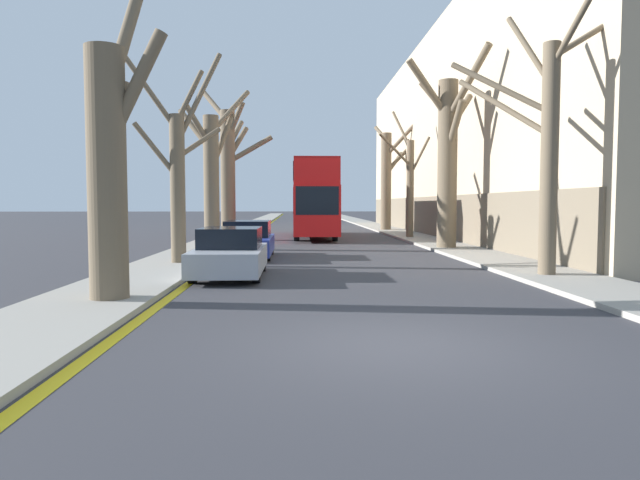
# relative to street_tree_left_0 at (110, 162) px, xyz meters

# --- Properties ---
(ground_plane) EXTENTS (300.00, 300.00, 0.00)m
(ground_plane) POSITION_rel_street_tree_left_0_xyz_m (5.21, -3.69, -2.88)
(ground_plane) COLOR #333338
(sidewalk_left) EXTENTS (2.48, 120.00, 0.12)m
(sidewalk_left) POSITION_rel_street_tree_left_0_xyz_m (-0.42, 46.31, -2.82)
(sidewalk_left) COLOR gray
(sidewalk_left) RESTS_ON ground
(sidewalk_right) EXTENTS (2.48, 120.00, 0.12)m
(sidewalk_right) POSITION_rel_street_tree_left_0_xyz_m (10.85, 46.31, -2.82)
(sidewalk_right) COLOR gray
(sidewalk_right) RESTS_ON ground
(building_facade_right) EXTENTS (10.08, 44.82, 12.88)m
(building_facade_right) POSITION_rel_street_tree_left_0_xyz_m (17.08, 25.25, 3.55)
(building_facade_right) COLOR tan
(building_facade_right) RESTS_ON ground
(kerb_line_stripe) EXTENTS (0.24, 120.00, 0.01)m
(kerb_line_stripe) POSITION_rel_street_tree_left_0_xyz_m (1.00, 46.31, -2.88)
(kerb_line_stripe) COLOR yellow
(kerb_line_stripe) RESTS_ON ground
(street_tree_left_0) EXTENTS (1.63, 1.85, 6.77)m
(street_tree_left_0) POSITION_rel_street_tree_left_0_xyz_m (0.00, 0.00, 0.00)
(street_tree_left_0) COLOR brown
(street_tree_left_0) RESTS_ON ground
(street_tree_left_1) EXTENTS (3.04, 2.08, 7.09)m
(street_tree_left_1) POSITION_rel_street_tree_left_0_xyz_m (-0.11, 7.20, 0.19)
(street_tree_left_1) COLOR brown
(street_tree_left_1) RESTS_ON ground
(street_tree_left_2) EXTENTS (3.27, 3.59, 7.53)m
(street_tree_left_2) POSITION_rel_street_tree_left_0_xyz_m (-0.01, 13.98, 0.58)
(street_tree_left_2) COLOR brown
(street_tree_left_2) RESTS_ON ground
(street_tree_left_3) EXTENTS (4.34, 3.29, 8.77)m
(street_tree_left_3) POSITION_rel_street_tree_left_0_xyz_m (-0.04, 20.78, 1.25)
(street_tree_left_3) COLOR brown
(street_tree_left_3) RESTS_ON ground
(street_tree_right_0) EXTENTS (5.08, 4.22, 7.67)m
(street_tree_right_0) POSITION_rel_street_tree_left_0_xyz_m (10.55, 3.61, 0.91)
(street_tree_right_0) COLOR brown
(street_tree_right_0) RESTS_ON ground
(street_tree_right_1) EXTENTS (3.67, 4.45, 8.44)m
(street_tree_right_1) POSITION_rel_street_tree_left_0_xyz_m (10.41, 13.22, 1.35)
(street_tree_right_1) COLOR brown
(street_tree_right_1) RESTS_ON ground
(street_tree_right_2) EXTENTS (3.10, 2.90, 7.58)m
(street_tree_right_2) POSITION_rel_street_tree_left_0_xyz_m (10.31, 21.23, 0.36)
(street_tree_right_2) COLOR brown
(street_tree_right_2) RESTS_ON ground
(street_tree_right_3) EXTENTS (3.27, 3.89, 8.07)m
(street_tree_right_3) POSITION_rel_street_tree_left_0_xyz_m (10.60, 30.96, 1.19)
(street_tree_right_3) COLOR brown
(street_tree_right_3) RESTS_ON ground
(double_decker_bus) EXTENTS (2.47, 11.64, 4.48)m
(double_decker_bus) POSITION_rel_street_tree_left_0_xyz_m (4.82, 23.07, -0.34)
(double_decker_bus) COLOR red
(double_decker_bus) RESTS_ON ground
(parked_car_0) EXTENTS (1.85, 4.23, 1.37)m
(parked_car_0) POSITION_rel_street_tree_left_0_xyz_m (1.90, 4.26, -2.23)
(parked_car_0) COLOR #9EA3AD
(parked_car_0) RESTS_ON ground
(parked_car_1) EXTENTS (1.86, 4.49, 1.40)m
(parked_car_1) POSITION_rel_street_tree_left_0_xyz_m (1.90, 9.97, -2.22)
(parked_car_1) COLOR navy
(parked_car_1) RESTS_ON ground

